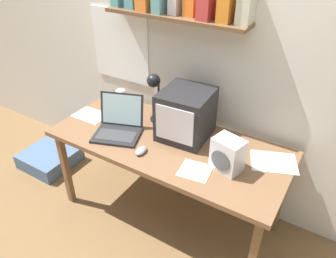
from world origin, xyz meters
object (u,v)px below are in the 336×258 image
loose_paper_near_laptop (91,115)px  loose_paper_near_monitor (274,162)px  crt_monitor (186,114)px  floor_cushion (50,157)px  open_notebook (195,171)px  juice_glass (121,97)px  computer_mouse (141,151)px  space_heater (228,154)px  corner_desk (168,148)px  desk_lamp (155,91)px  laptop (119,124)px

loose_paper_near_laptop → loose_paper_near_monitor: bearing=7.1°
crt_monitor → floor_cushion: size_ratio=0.81×
loose_paper_near_monitor → open_notebook: (-0.38, -0.33, 0.00)m
loose_paper_near_monitor → floor_cushion: size_ratio=0.75×
juice_glass → computer_mouse: bearing=-41.2°
loose_paper_near_laptop → loose_paper_near_monitor: (1.38, 0.17, -0.00)m
juice_glass → loose_paper_near_laptop: size_ratio=0.46×
crt_monitor → space_heater: size_ratio=1.73×
corner_desk → open_notebook: size_ratio=7.84×
corner_desk → crt_monitor: bearing=63.3°
corner_desk → desk_lamp: size_ratio=4.20×
laptop → juice_glass: laptop is taller
juice_glass → floor_cushion: size_ratio=0.26×
juice_glass → crt_monitor: bearing=-11.5°
crt_monitor → desk_lamp: bearing=167.9°
crt_monitor → space_heater: bearing=-29.1°
corner_desk → floor_cushion: corner_desk is taller
laptop → loose_paper_near_laptop: bearing=150.6°
laptop → space_heater: laptop is taller
crt_monitor → laptop: (-0.42, -0.20, -0.11)m
floor_cushion → desk_lamp: bearing=11.5°
computer_mouse → corner_desk: bearing=67.8°
juice_glass → computer_mouse: (0.53, -0.47, -0.04)m
computer_mouse → floor_cushion: bearing=173.0°
loose_paper_near_monitor → loose_paper_near_laptop: bearing=-172.9°
corner_desk → crt_monitor: size_ratio=4.49×
loose_paper_near_monitor → open_notebook: 0.51m
laptop → computer_mouse: 0.31m
space_heater → corner_desk: bearing=-173.4°
laptop → computer_mouse: laptop is taller
laptop → juice_glass: 0.43m
space_heater → loose_paper_near_monitor: bearing=56.2°
space_heater → loose_paper_near_laptop: bearing=-168.0°
space_heater → crt_monitor: bearing=168.5°
laptop → desk_lamp: size_ratio=1.02×
corner_desk → laptop: (-0.36, -0.07, 0.12)m
space_heater → computer_mouse: bearing=-151.0°
corner_desk → crt_monitor: (0.06, 0.13, 0.23)m
loose_paper_near_laptop → open_notebook: 1.01m
corner_desk → laptop: 0.39m
desk_lamp → floor_cushion: 1.41m
crt_monitor → floor_cushion: crt_monitor is taller
crt_monitor → laptop: bearing=-158.2°
computer_mouse → loose_paper_near_laptop: computer_mouse is taller
space_heater → floor_cushion: size_ratio=0.47×
corner_desk → desk_lamp: desk_lamp is taller
loose_paper_near_monitor → crt_monitor: bearing=-177.6°
corner_desk → space_heater: space_heater is taller
corner_desk → open_notebook: open_notebook is taller
laptop → open_notebook: bearing=-29.1°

